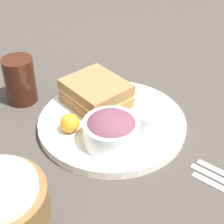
% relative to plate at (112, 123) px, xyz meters
% --- Properties ---
extents(ground_plane, '(4.00, 4.00, 0.00)m').
position_rel_plate_xyz_m(ground_plane, '(0.00, 0.00, -0.01)').
color(ground_plane, '#3D3833').
extents(plate, '(0.31, 0.31, 0.02)m').
position_rel_plate_xyz_m(plate, '(0.00, 0.00, 0.00)').
color(plate, white).
rests_on(plate, ground_plane).
extents(sandwich, '(0.13, 0.11, 0.06)m').
position_rel_plate_xyz_m(sandwich, '(0.07, -0.01, 0.04)').
color(sandwich, olive).
rests_on(sandwich, plate).
extents(salad_bowl, '(0.11, 0.11, 0.06)m').
position_rel_plate_xyz_m(salad_bowl, '(-0.05, 0.05, 0.04)').
color(salad_bowl, white).
rests_on(salad_bowl, plate).
extents(dressing_cup, '(0.05, 0.05, 0.03)m').
position_rel_plate_xyz_m(dressing_cup, '(-0.07, -0.04, 0.03)').
color(dressing_cup, '#B7B7BC').
rests_on(dressing_cup, plate).
extents(orange_wedge, '(0.04, 0.04, 0.04)m').
position_rel_plate_xyz_m(orange_wedge, '(0.03, 0.09, 0.03)').
color(orange_wedge, orange).
rests_on(orange_wedge, plate).
extents(drink_glass, '(0.07, 0.07, 0.11)m').
position_rel_plate_xyz_m(drink_glass, '(0.21, 0.09, 0.05)').
color(drink_glass, '#38190F').
rests_on(drink_glass, ground_plane).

